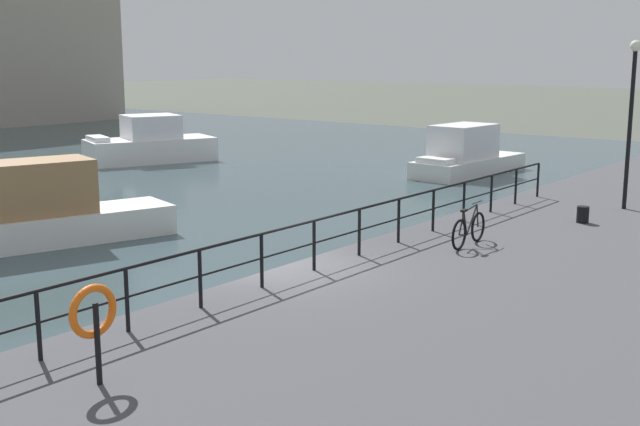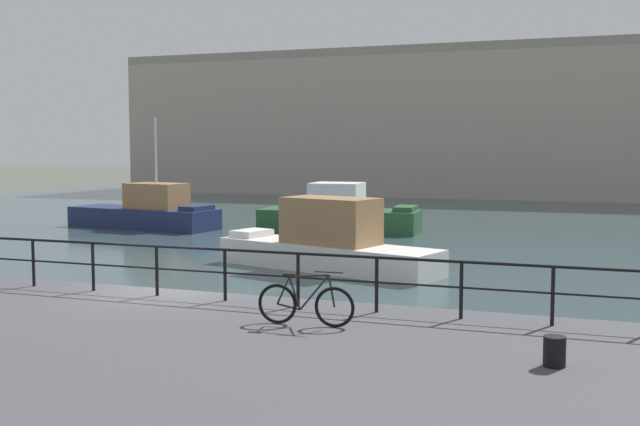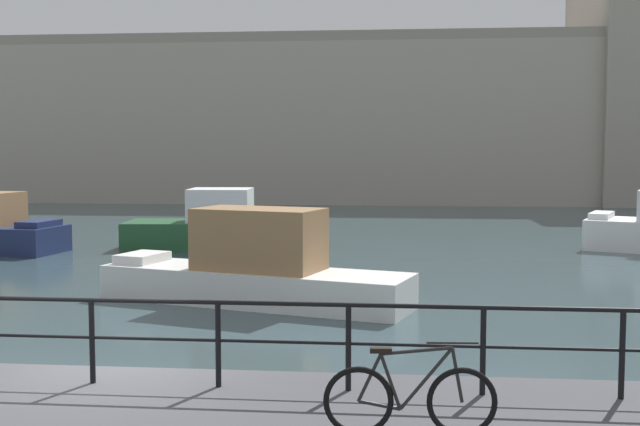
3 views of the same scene
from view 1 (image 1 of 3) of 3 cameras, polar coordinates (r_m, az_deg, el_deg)
name	(u,v)px [view 1 (image 1 of 3)]	position (r m, az deg, el deg)	size (l,w,h in m)	color
ground_plane	(283,314)	(17.48, -2.64, -7.10)	(240.00, 240.00, 0.00)	#4C5147
quay_promenade	(582,360)	(14.16, 17.96, -9.84)	(56.00, 13.00, 1.06)	#47474C
moored_small_launch	(466,155)	(37.70, 10.25, 4.04)	(6.73, 2.65, 2.31)	white
moored_blue_motorboat	(150,144)	(42.48, -11.88, 4.78)	(6.90, 4.90, 2.40)	white
moored_harbor_tender	(32,215)	(24.75, -19.65, -0.11)	(8.39, 4.26, 2.46)	white
quay_railing	(314,236)	(16.64, -0.42, -1.60)	(22.49, 0.07, 1.08)	black
parked_bicycle	(469,230)	(19.14, 10.43, -1.16)	(1.77, 0.18, 0.98)	black
mooring_bollard	(583,215)	(22.55, 18.02, -0.10)	(0.32, 0.32, 0.44)	black
life_ring_stand	(94,315)	(11.33, -15.66, -6.92)	(0.75, 0.16, 1.40)	black
quay_lamp_post	(632,103)	(24.67, 21.10, 7.25)	(0.32, 0.32, 4.78)	black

